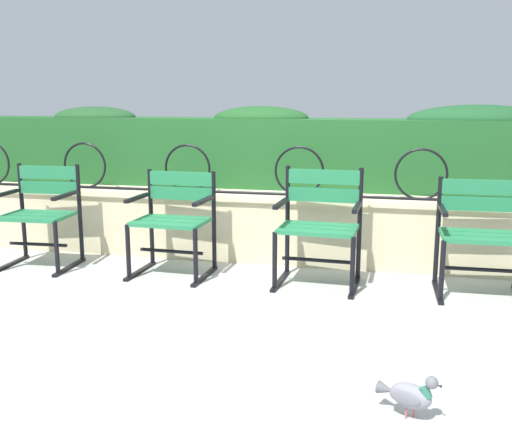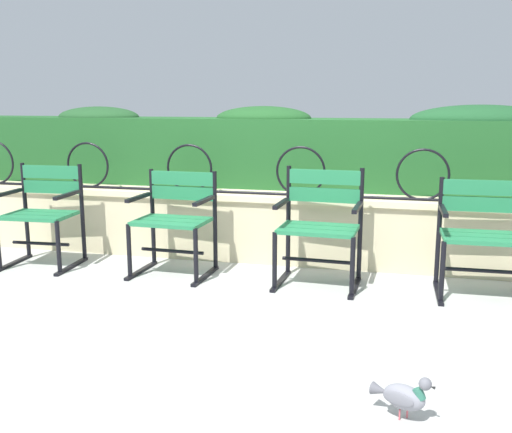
% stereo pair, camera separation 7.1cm
% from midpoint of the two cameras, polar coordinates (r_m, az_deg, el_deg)
% --- Properties ---
extents(ground_plane, '(60.00, 60.00, 0.00)m').
position_cam_midpoint_polar(ground_plane, '(4.32, -0.86, -7.50)').
color(ground_plane, '#ADADA8').
extents(stone_wall, '(6.95, 0.41, 0.59)m').
position_cam_midpoint_polar(stone_wall, '(5.13, 1.64, -1.01)').
color(stone_wall, beige).
rests_on(stone_wall, ground).
extents(iron_arch_fence, '(6.42, 0.02, 0.42)m').
position_cam_midpoint_polar(iron_arch_fence, '(5.03, -1.28, 4.21)').
color(iron_arch_fence, black).
rests_on(iron_arch_fence, stone_wall).
extents(hedge_row, '(6.81, 0.61, 0.76)m').
position_cam_midpoint_polar(hedge_row, '(5.50, 2.88, 6.59)').
color(hedge_row, '#1E5123').
rests_on(hedge_row, stone_wall).
extents(park_chair_leftmost, '(0.60, 0.55, 0.85)m').
position_cam_midpoint_polar(park_chair_leftmost, '(5.29, -20.45, 0.41)').
color(park_chair_leftmost, '#237547').
rests_on(park_chair_leftmost, ground).
extents(park_chair_centre_left, '(0.62, 0.54, 0.82)m').
position_cam_midpoint_polar(park_chair_centre_left, '(4.77, -8.34, -0.14)').
color(park_chair_centre_left, '#237547').
rests_on(park_chair_centre_left, ground).
extents(park_chair_centre_right, '(0.63, 0.55, 0.88)m').
position_cam_midpoint_polar(park_chair_centre_right, '(4.48, 5.73, -0.64)').
color(park_chair_centre_right, '#237547').
rests_on(park_chair_centre_right, ground).
extents(park_chair_rightmost, '(0.63, 0.53, 0.83)m').
position_cam_midpoint_polar(park_chair_rightmost, '(4.51, 20.60, -1.39)').
color(park_chair_rightmost, '#237547').
rests_on(park_chair_rightmost, ground).
extents(pigeon_near_chairs, '(0.28, 0.17, 0.22)m').
position_cam_midpoint_polar(pigeon_near_chairs, '(2.79, 13.91, -16.34)').
color(pigeon_near_chairs, gray).
rests_on(pigeon_near_chairs, ground).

